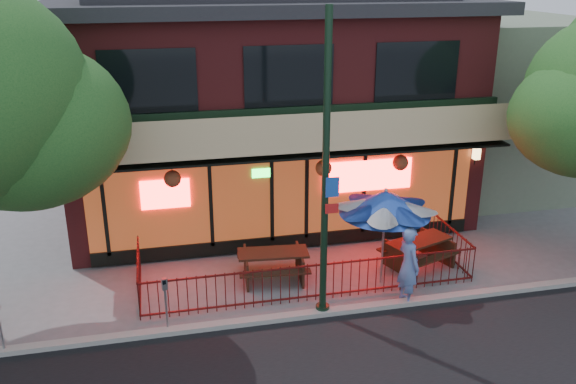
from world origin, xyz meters
name	(u,v)px	position (x,y,z in m)	size (l,w,h in m)	color
ground	(318,304)	(0.00, 0.00, 0.00)	(80.00, 80.00, 0.00)	gray
curb	(324,312)	(0.00, -0.50, 0.06)	(80.00, 0.25, 0.12)	#999993
restaurant_building	(262,83)	(0.00, 7.11, 4.13)	(12.96, 9.49, 8.05)	maroon
neighbor_building	(498,101)	(9.00, 7.70, 3.00)	(6.00, 7.00, 6.00)	slate
patio_fence	(313,271)	(0.00, 0.50, 0.63)	(8.44, 2.62, 1.00)	#501111
street_light	(325,188)	(0.00, -0.40, 3.15)	(0.43, 0.32, 7.00)	black
picnic_table_left	(273,261)	(-0.80, 1.51, 0.51)	(1.94, 1.56, 0.77)	#371F14
picnic_table_right	(419,249)	(3.20, 1.36, 0.51)	(2.18, 1.93, 0.78)	#362113
patio_umbrella	(385,203)	(1.88, 0.70, 2.21)	(2.27, 2.27, 2.59)	gray
pedestrian	(408,265)	(2.13, -0.35, 0.99)	(0.72, 0.47, 1.97)	#5E7BBD
parking_meter_near	(165,296)	(-3.60, -0.40, 0.91)	(0.14, 0.13, 1.34)	gray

